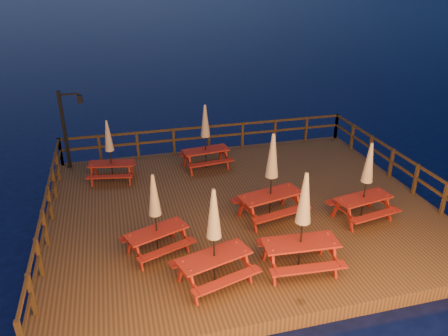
# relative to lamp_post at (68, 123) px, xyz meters

# --- Properties ---
(ground) EXTENTS (500.00, 500.00, 0.00)m
(ground) POSITION_rel_lamp_post_xyz_m (5.39, -4.55, -2.20)
(ground) COLOR black
(ground) RESTS_ON ground
(deck) EXTENTS (12.00, 10.00, 0.40)m
(deck) POSITION_rel_lamp_post_xyz_m (5.39, -4.55, -2.00)
(deck) COLOR #442B16
(deck) RESTS_ON ground
(deck_piles) EXTENTS (11.44, 9.44, 1.40)m
(deck_piles) POSITION_rel_lamp_post_xyz_m (5.39, -4.55, -2.50)
(deck_piles) COLOR #3D2B13
(deck_piles) RESTS_ON ground
(railing) EXTENTS (11.80, 9.75, 1.10)m
(railing) POSITION_rel_lamp_post_xyz_m (5.39, -2.77, -1.03)
(railing) COLOR #3D2B13
(railing) RESTS_ON deck
(lamp_post) EXTENTS (0.85, 0.18, 3.00)m
(lamp_post) POSITION_rel_lamp_post_xyz_m (0.00, 0.00, 0.00)
(lamp_post) COLOR black
(lamp_post) RESTS_ON deck
(picnic_table_0) EXTENTS (2.22, 1.97, 2.75)m
(picnic_table_0) POSITION_rel_lamp_post_xyz_m (5.99, -5.45, -0.37)
(picnic_table_0) COLOR maroon
(picnic_table_0) RESTS_ON deck
(picnic_table_1) EXTENTS (2.01, 1.84, 2.34)m
(picnic_table_1) POSITION_rel_lamp_post_xyz_m (2.45, -6.40, -0.58)
(picnic_table_1) COLOR maroon
(picnic_table_1) RESTS_ON deck
(picnic_table_2) EXTENTS (2.00, 1.68, 2.71)m
(picnic_table_2) POSITION_rel_lamp_post_xyz_m (5.85, -8.00, -0.39)
(picnic_table_2) COLOR maroon
(picnic_table_2) RESTS_ON deck
(picnic_table_3) EXTENTS (1.97, 1.72, 2.49)m
(picnic_table_3) POSITION_rel_lamp_post_xyz_m (8.68, -6.22, -0.50)
(picnic_table_3) COLOR maroon
(picnic_table_3) RESTS_ON deck
(picnic_table_4) EXTENTS (1.79, 1.57, 2.27)m
(picnic_table_4) POSITION_rel_lamp_post_xyz_m (1.40, -1.58, -0.62)
(picnic_table_4) COLOR maroon
(picnic_table_4) RESTS_ON deck
(picnic_table_5) EXTENTS (2.13, 1.92, 2.56)m
(picnic_table_5) POSITION_rel_lamp_post_xyz_m (3.65, -7.95, -0.47)
(picnic_table_5) COLOR maroon
(picnic_table_5) RESTS_ON deck
(picnic_table_6) EXTENTS (1.91, 1.64, 2.50)m
(picnic_table_6) POSITION_rel_lamp_post_xyz_m (4.90, -1.37, -0.50)
(picnic_table_6) COLOR maroon
(picnic_table_6) RESTS_ON deck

